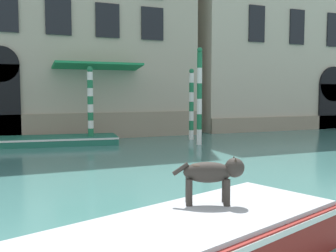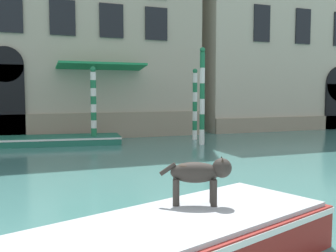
% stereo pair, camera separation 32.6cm
% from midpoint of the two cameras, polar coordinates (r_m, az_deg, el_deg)
% --- Properties ---
extents(palazzo_right, '(14.50, 6.13, 14.53)m').
position_cam_midpoint_polar(palazzo_right, '(28.87, 17.66, 14.52)').
color(palazzo_right, '#BCB29E').
rests_on(palazzo_right, ground_plane).
extents(dog_on_deck, '(0.97, 0.57, 0.68)m').
position_cam_midpoint_polar(dog_on_deck, '(5.65, 6.32, -6.83)').
color(dog_on_deck, '#332D28').
rests_on(dog_on_deck, boat_foreground).
extents(boat_moored_near_palazzo, '(6.85, 2.80, 0.36)m').
position_cam_midpoint_polar(boat_moored_near_palazzo, '(18.04, -17.10, -2.00)').
color(boat_moored_near_palazzo, '#1E6651').
rests_on(boat_moored_near_palazzo, ground_plane).
extents(mooring_pole_0, '(0.23, 0.23, 3.44)m').
position_cam_midpoint_polar(mooring_pole_0, '(19.11, 4.41, 3.21)').
color(mooring_pole_0, white).
rests_on(mooring_pole_0, ground_plane).
extents(mooring_pole_2, '(0.23, 0.23, 4.24)m').
position_cam_midpoint_polar(mooring_pole_2, '(17.23, 5.52, 4.37)').
color(mooring_pole_2, white).
rests_on(mooring_pole_2, ground_plane).
extents(mooring_pole_3, '(0.26, 0.26, 3.43)m').
position_cam_midpoint_polar(mooring_pole_3, '(17.63, -10.24, 3.01)').
color(mooring_pole_3, white).
rests_on(mooring_pole_3, ground_plane).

